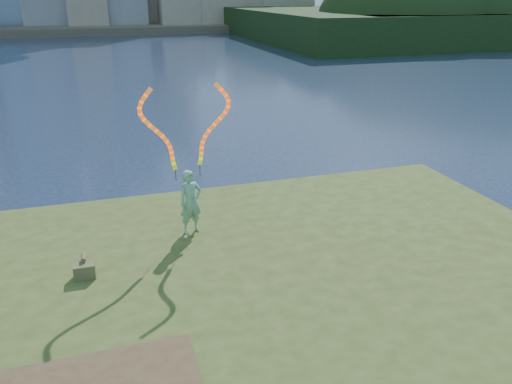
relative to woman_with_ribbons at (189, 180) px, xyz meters
name	(u,v)px	position (x,y,z in m)	size (l,w,h in m)	color
ground	(204,312)	(-0.23, -2.41, -2.21)	(320.00, 320.00, 0.00)	#18253E
grassy_knoll	(230,370)	(-0.23, -4.70, -1.87)	(20.00, 18.00, 0.80)	#354418
far_shore	(101,24)	(-0.23, 92.59, -1.61)	(320.00, 40.00, 1.20)	#474234
wooded_hill	(490,33)	(59.34, 57.55, -2.05)	(78.00, 50.00, 63.00)	black
woman_with_ribbons	(189,180)	(0.00, 0.00, 0.00)	(1.99, 0.68, 4.03)	#177C3F
canvas_bag	(85,270)	(-2.60, -1.50, -1.23)	(0.45, 0.51, 0.42)	#474727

